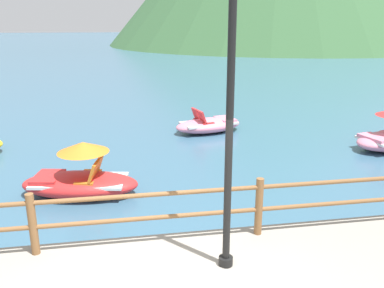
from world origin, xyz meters
The scene contains 5 objects.
ground_plane centered at (0.00, 40.00, 0.00)m, with size 200.00×200.00×0.00m, color #38607A.
dock_railing centered at (0.00, 1.55, 0.97)m, with size 23.92×0.12×0.95m.
lamp_post centered at (0.98, 0.79, 2.95)m, with size 0.28×0.28×4.25m.
pedal_boat_0 centered at (2.55, 9.24, 0.26)m, with size 2.57×1.69×0.83m.
pedal_boat_4 centered at (-1.34, 4.53, 0.38)m, with size 2.71×1.62×1.22m.
Camera 1 is at (-0.34, -4.02, 3.68)m, focal length 38.03 mm.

